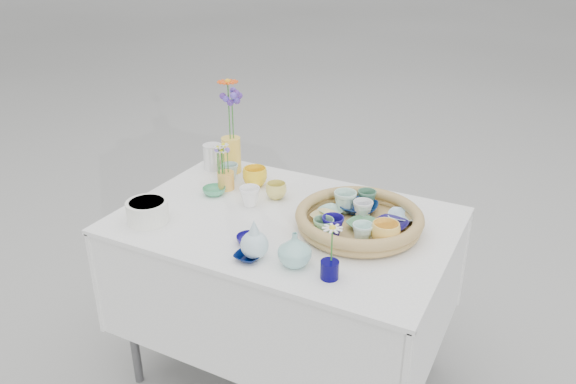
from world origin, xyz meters
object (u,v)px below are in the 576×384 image
at_px(tall_vase_yellow, 231,155).
at_px(display_table, 286,371).
at_px(wicker_tray, 359,220).
at_px(bud_vase_seafoam, 295,249).

bearing_deg(tall_vase_yellow, display_table, -34.57).
distance_m(wicker_tray, bud_vase_seafoam, 0.34).
bearing_deg(wicker_tray, bud_vase_seafoam, -107.30).
bearing_deg(tall_vase_yellow, bud_vase_seafoam, -43.22).
bearing_deg(display_table, tall_vase_yellow, 145.43).
distance_m(bud_vase_seafoam, tall_vase_yellow, 0.84).
bearing_deg(display_table, wicker_tray, 10.12).
height_order(wicker_tray, bud_vase_seafoam, bud_vase_seafoam).
bearing_deg(bud_vase_seafoam, display_table, 122.81).
xyz_separation_m(wicker_tray, bud_vase_seafoam, (-0.10, -0.33, 0.02)).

